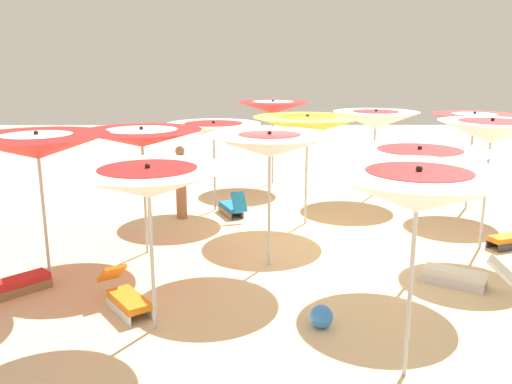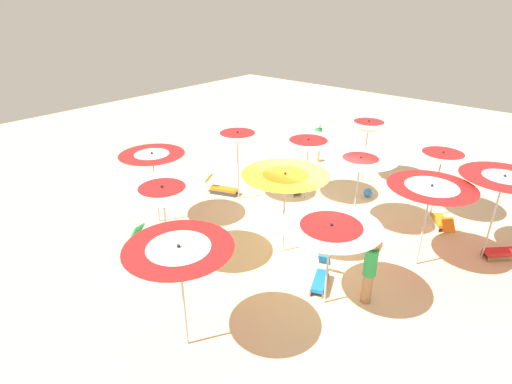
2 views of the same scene
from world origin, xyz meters
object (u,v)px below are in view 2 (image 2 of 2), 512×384
beach_umbrella_6 (308,145)px  lounger_0 (221,188)px  beach_umbrella_7 (360,164)px  beachgoer_0 (369,271)px  beach_umbrella_8 (431,192)px  beach_umbrella_5 (331,232)px  lounger_3 (321,278)px  beach_umbrella_1 (163,195)px  lounger_5 (150,242)px  beach_umbrella_10 (442,158)px  beach_ball (368,193)px  beach_umbrella_9 (368,127)px  beach_umbrella_2 (179,255)px  beach_umbrella_0 (152,159)px  lounger_1 (442,222)px  lounger_2 (291,185)px  beachgoer_1 (318,142)px  beach_umbrella_11 (503,183)px  beach_umbrella_3 (237,138)px  beach_umbrella_4 (285,181)px  lounger_4 (505,251)px

beach_umbrella_6 → lounger_0: beach_umbrella_6 is taller
beach_umbrella_7 → beachgoer_0: 3.65m
beach_umbrella_8 → beach_umbrella_5: bearing=-110.0°
beach_umbrella_5 → lounger_3: 1.83m
beach_umbrella_1 → lounger_5: bearing=175.9°
beach_umbrella_5 → beach_umbrella_10: 5.84m
beach_umbrella_1 → beach_ball: (2.20, 7.12, -1.85)m
beach_umbrella_8 → beach_umbrella_9: size_ratio=0.97×
beach_umbrella_6 → beach_umbrella_2: bearing=-74.6°
beach_umbrella_1 → lounger_0: bearing=116.4°
lounger_0 → beachgoer_0: 6.97m
beach_umbrella_0 → beach_umbrella_7: 6.07m
beach_umbrella_9 → lounger_1: 4.35m
lounger_2 → beachgoer_1: 3.29m
beach_umbrella_7 → lounger_5: size_ratio=1.95×
lounger_2 → lounger_5: bearing=-65.6°
beach_umbrella_11 → lounger_0: 8.69m
beach_umbrella_6 → beach_umbrella_8: 4.71m
beach_umbrella_2 → beach_umbrella_3: 6.74m
beach_umbrella_0 → beachgoer_0: size_ratio=1.42×
beach_umbrella_2 → beach_umbrella_5: (1.47, 2.90, -0.26)m
beach_umbrella_8 → lounger_1: (-0.15, 2.36, -1.93)m
beach_umbrella_1 → beachgoer_1: size_ratio=1.36×
beach_umbrella_4 → beach_umbrella_5: beach_umbrella_4 is taller
beach_umbrella_3 → beach_umbrella_4: size_ratio=1.04×
beach_umbrella_11 → beach_umbrella_9: bearing=152.8°
beach_umbrella_7 → lounger_5: (-3.76, -4.78, -1.89)m
beach_umbrella_3 → lounger_4: beach_umbrella_3 is taller
beach_umbrella_3 → lounger_4: bearing=14.3°
beach_umbrella_3 → beach_ball: (3.39, 3.10, -2.06)m
lounger_4 → beach_umbrella_6: bearing=-41.2°
beachgoer_0 → beach_umbrella_2: bearing=-171.9°
beach_umbrella_5 → beach_umbrella_1: bearing=-161.9°
beach_umbrella_10 → lounger_2: beach_umbrella_10 is taller
beach_ball → beach_umbrella_3: bearing=-137.6°
beach_umbrella_1 → lounger_3: bearing=26.6°
beach_umbrella_3 → beach_umbrella_10: size_ratio=1.11×
beach_umbrella_6 → lounger_3: size_ratio=1.88×
beach_umbrella_6 → lounger_1: 4.80m
beach_umbrella_8 → beach_umbrella_4: bearing=-149.9°
beach_umbrella_6 → lounger_2: size_ratio=1.67×
beach_umbrella_1 → beachgoer_0: size_ratio=1.39×
lounger_1 → lounger_2: bearing=63.2°
beach_umbrella_4 → beachgoer_1: (-3.04, 6.45, -1.27)m
beach_umbrella_2 → beach_ball: (-0.35, 8.70, -2.02)m
beach_umbrella_8 → beach_umbrella_7: bearing=164.1°
beach_umbrella_2 → beach_umbrella_10: (1.86, 8.73, -0.19)m
lounger_0 → lounger_5: 3.98m
lounger_4 → beachgoer_0: bearing=17.8°
beach_umbrella_11 → beach_umbrella_10: bearing=143.2°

